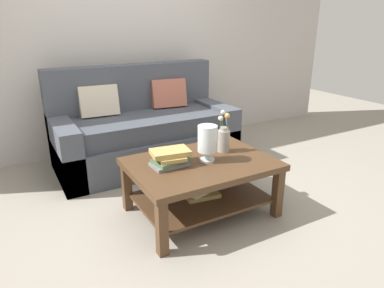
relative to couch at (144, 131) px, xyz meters
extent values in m
plane|color=gray|center=(0.01, -1.01, -0.36)|extent=(10.00, 10.00, 0.00)
cube|color=#BCB7B2|center=(0.01, 0.64, 0.99)|extent=(6.40, 0.12, 2.70)
cube|color=#474C56|center=(0.00, -0.07, -0.18)|extent=(1.92, 0.90, 0.36)
cube|color=#40444E|center=(0.00, -0.10, 0.10)|extent=(1.68, 0.74, 0.20)
cube|color=#474C56|center=(0.00, 0.28, 0.35)|extent=(1.92, 0.20, 0.70)
cube|color=#474C56|center=(-0.86, -0.07, -0.06)|extent=(0.20, 0.90, 0.60)
cube|color=#474C56|center=(0.86, -0.07, -0.06)|extent=(0.20, 0.90, 0.60)
cube|color=beige|center=(-0.43, 0.14, 0.36)|extent=(0.41, 0.21, 0.34)
cube|color=#B26651|center=(0.38, 0.14, 0.36)|extent=(0.42, 0.24, 0.34)
cube|color=#4C331E|center=(-0.02, -1.28, 0.07)|extent=(1.14, 0.81, 0.05)
cube|color=#4C331E|center=(-0.53, -1.63, -0.16)|extent=(0.07, 0.07, 0.41)
cube|color=#4C331E|center=(0.50, -1.63, -0.16)|extent=(0.07, 0.07, 0.41)
cube|color=#4C331E|center=(-0.53, -0.93, -0.16)|extent=(0.07, 0.07, 0.41)
cube|color=#4C331E|center=(0.50, -0.93, -0.16)|extent=(0.07, 0.07, 0.41)
cube|color=#4C331E|center=(-0.02, -1.28, -0.22)|extent=(1.02, 0.69, 0.02)
cube|color=tan|center=(-0.01, -1.28, -0.19)|extent=(0.30, 0.24, 0.03)
cube|color=beige|center=(-0.01, -1.24, -0.16)|extent=(0.33, 0.27, 0.03)
cube|color=#3D6075|center=(-0.01, -1.25, -0.13)|extent=(0.32, 0.26, 0.03)
cube|color=slate|center=(-0.28, -1.23, 0.11)|extent=(0.28, 0.19, 0.03)
cube|color=#51704C|center=(-0.26, -1.23, 0.14)|extent=(0.30, 0.22, 0.03)
cube|color=tan|center=(-0.26, -1.24, 0.17)|extent=(0.23, 0.22, 0.03)
cube|color=tan|center=(-0.26, -1.22, 0.20)|extent=(0.32, 0.23, 0.04)
cylinder|color=silver|center=(0.03, -1.29, 0.11)|extent=(0.12, 0.12, 0.02)
cylinder|color=silver|center=(0.03, -1.29, 0.15)|extent=(0.04, 0.04, 0.07)
cylinder|color=silver|center=(0.03, -1.29, 0.29)|extent=(0.16, 0.16, 0.21)
sphere|color=slate|center=(0.01, -1.29, 0.24)|extent=(0.06, 0.06, 0.06)
sphere|color=#2D333D|center=(0.05, -1.28, 0.24)|extent=(0.06, 0.06, 0.06)
cylinder|color=#9E998E|center=(0.26, -1.18, 0.19)|extent=(0.10, 0.10, 0.19)
cylinder|color=#9E998E|center=(0.26, -1.18, 0.30)|extent=(0.07, 0.07, 0.03)
cylinder|color=#426638|center=(0.29, -1.18, 0.36)|extent=(0.01, 0.01, 0.08)
sphere|color=#C66B7A|center=(0.29, -1.18, 0.41)|extent=(0.05, 0.05, 0.05)
cylinder|color=#426638|center=(0.26, -1.16, 0.37)|extent=(0.01, 0.01, 0.11)
sphere|color=silver|center=(0.26, -1.16, 0.44)|extent=(0.04, 0.04, 0.04)
cylinder|color=#426638|center=(0.23, -1.17, 0.35)|extent=(0.01, 0.01, 0.07)
sphere|color=silver|center=(0.23, -1.17, 0.40)|extent=(0.04, 0.04, 0.04)
cylinder|color=#426638|center=(0.27, -1.21, 0.36)|extent=(0.01, 0.01, 0.10)
sphere|color=gold|center=(0.27, -1.21, 0.42)|extent=(0.04, 0.04, 0.04)
camera|label=1|loc=(-1.34, -3.48, 1.17)|focal=32.56mm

